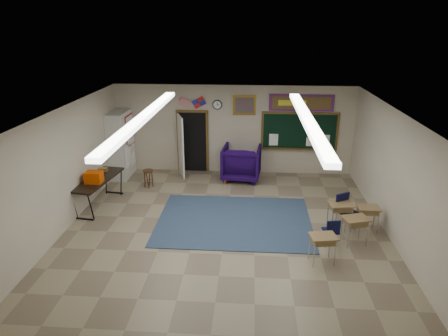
# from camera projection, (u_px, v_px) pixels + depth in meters

# --- Properties ---
(floor) EXTENTS (9.00, 9.00, 0.00)m
(floor) POSITION_uv_depth(u_px,v_px,m) (224.00, 236.00, 9.77)
(floor) COLOR gray
(floor) RESTS_ON ground
(back_wall) EXTENTS (8.00, 0.04, 3.00)m
(back_wall) POSITION_uv_depth(u_px,v_px,m) (234.00, 130.00, 13.47)
(back_wall) COLOR beige
(back_wall) RESTS_ON floor
(front_wall) EXTENTS (8.00, 0.04, 3.00)m
(front_wall) POSITION_uv_depth(u_px,v_px,m) (200.00, 311.00, 5.04)
(front_wall) COLOR beige
(front_wall) RESTS_ON floor
(left_wall) EXTENTS (0.04, 9.00, 3.00)m
(left_wall) POSITION_uv_depth(u_px,v_px,m) (58.00, 175.00, 9.52)
(left_wall) COLOR beige
(left_wall) RESTS_ON floor
(right_wall) EXTENTS (0.04, 9.00, 3.00)m
(right_wall) POSITION_uv_depth(u_px,v_px,m) (401.00, 184.00, 8.99)
(right_wall) COLOR beige
(right_wall) RESTS_ON floor
(ceiling) EXTENTS (8.00, 9.00, 0.04)m
(ceiling) POSITION_uv_depth(u_px,v_px,m) (224.00, 116.00, 8.74)
(ceiling) COLOR silver
(ceiling) RESTS_ON back_wall
(area_rug) EXTENTS (4.00, 3.00, 0.02)m
(area_rug) POSITION_uv_depth(u_px,v_px,m) (234.00, 220.00, 10.50)
(area_rug) COLOR #2D3F56
(area_rug) RESTS_ON floor
(fluorescent_strips) EXTENTS (3.86, 6.00, 0.10)m
(fluorescent_strips) POSITION_uv_depth(u_px,v_px,m) (224.00, 118.00, 8.76)
(fluorescent_strips) COLOR white
(fluorescent_strips) RESTS_ON ceiling
(doorway) EXTENTS (1.10, 0.89, 2.16)m
(doorway) POSITION_uv_depth(u_px,v_px,m) (189.00, 143.00, 13.58)
(doorway) COLOR black
(doorway) RESTS_ON back_wall
(chalkboard) EXTENTS (2.55, 0.14, 1.30)m
(chalkboard) POSITION_uv_depth(u_px,v_px,m) (299.00, 132.00, 13.30)
(chalkboard) COLOR brown
(chalkboard) RESTS_ON back_wall
(bulletin_board) EXTENTS (2.10, 0.05, 0.55)m
(bulletin_board) POSITION_uv_depth(u_px,v_px,m) (301.00, 103.00, 12.96)
(bulletin_board) COLOR #B70F15
(bulletin_board) RESTS_ON back_wall
(framed_art_print) EXTENTS (0.75, 0.05, 0.65)m
(framed_art_print) POSITION_uv_depth(u_px,v_px,m) (244.00, 105.00, 13.12)
(framed_art_print) COLOR olive
(framed_art_print) RESTS_ON back_wall
(wall_clock) EXTENTS (0.32, 0.05, 0.32)m
(wall_clock) POSITION_uv_depth(u_px,v_px,m) (217.00, 105.00, 13.18)
(wall_clock) COLOR black
(wall_clock) RESTS_ON back_wall
(wall_flags) EXTENTS (1.16, 0.06, 0.70)m
(wall_flags) POSITION_uv_depth(u_px,v_px,m) (192.00, 101.00, 13.17)
(wall_flags) COLOR red
(wall_flags) RESTS_ON back_wall
(storage_cabinet) EXTENTS (0.59, 1.25, 2.20)m
(storage_cabinet) POSITION_uv_depth(u_px,v_px,m) (121.00, 145.00, 13.24)
(storage_cabinet) COLOR silver
(storage_cabinet) RESTS_ON floor
(wingback_armchair) EXTENTS (1.32, 1.35, 1.13)m
(wingback_armchair) POSITION_uv_depth(u_px,v_px,m) (241.00, 163.00, 13.14)
(wingback_armchair) COLOR #160535
(wingback_armchair) RESTS_ON floor
(student_chair_reading) EXTENTS (0.56, 0.56, 0.82)m
(student_chair_reading) POSITION_uv_depth(u_px,v_px,m) (231.00, 166.00, 13.29)
(student_chair_reading) COLOR black
(student_chair_reading) RESTS_ON floor
(student_chair_desk_a) EXTENTS (0.41, 0.41, 0.71)m
(student_chair_desk_a) POSITION_uv_depth(u_px,v_px,m) (330.00, 231.00, 9.26)
(student_chair_desk_a) COLOR black
(student_chair_desk_a) RESTS_ON floor
(student_chair_desk_b) EXTENTS (0.62, 0.62, 0.90)m
(student_chair_desk_b) POSITION_uv_depth(u_px,v_px,m) (347.00, 213.00, 9.96)
(student_chair_desk_b) COLOR black
(student_chair_desk_b) RESTS_ON floor
(student_desk_front_left) EXTENTS (0.65, 0.52, 0.70)m
(student_desk_front_left) POSITION_uv_depth(u_px,v_px,m) (340.00, 215.00, 9.98)
(student_desk_front_left) COLOR olive
(student_desk_front_left) RESTS_ON floor
(student_desk_front_right) EXTENTS (0.55, 0.41, 0.64)m
(student_desk_front_right) POSITION_uv_depth(u_px,v_px,m) (367.00, 217.00, 9.91)
(student_desk_front_right) COLOR olive
(student_desk_front_right) RESTS_ON floor
(student_desk_back_left) EXTENTS (0.61, 0.50, 0.66)m
(student_desk_back_left) POSITION_uv_depth(u_px,v_px,m) (322.00, 248.00, 8.57)
(student_desk_back_left) COLOR olive
(student_desk_back_left) RESTS_ON floor
(student_desk_back_right) EXTENTS (0.66, 0.57, 0.68)m
(student_desk_back_right) POSITION_uv_depth(u_px,v_px,m) (355.00, 229.00, 9.30)
(student_desk_back_right) COLOR olive
(student_desk_back_right) RESTS_ON floor
(folding_table) EXTENTS (0.93, 2.06, 1.13)m
(folding_table) POSITION_uv_depth(u_px,v_px,m) (99.00, 191.00, 11.22)
(folding_table) COLOR black
(folding_table) RESTS_ON floor
(wooden_stool) EXTENTS (0.32, 0.32, 0.56)m
(wooden_stool) POSITION_uv_depth(u_px,v_px,m) (149.00, 178.00, 12.58)
(wooden_stool) COLOR #4C3316
(wooden_stool) RESTS_ON floor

